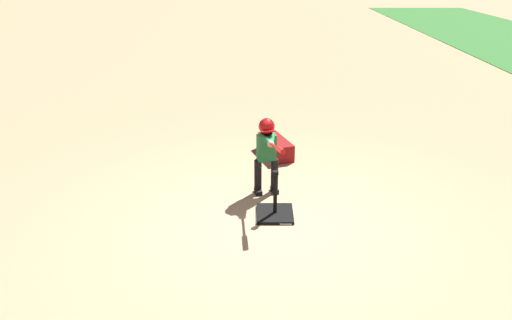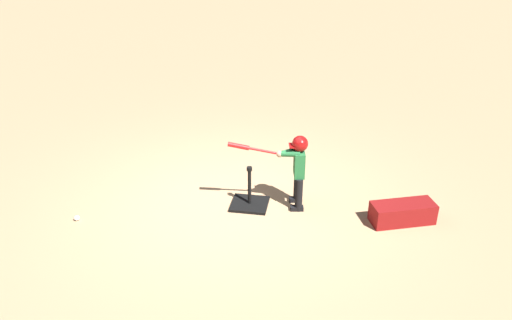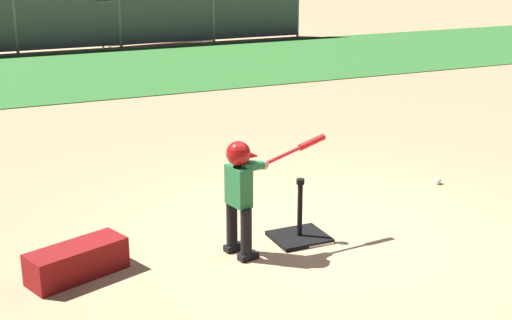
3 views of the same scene
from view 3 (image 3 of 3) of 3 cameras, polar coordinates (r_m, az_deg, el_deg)
ground_plane at (r=6.97m, az=5.59°, el=-5.97°), size 90.00×90.00×0.00m
grass_outfield_strip at (r=15.96m, az=-12.30°, el=6.97°), size 56.00×5.94×0.02m
backstop_fence at (r=19.25m, az=-14.83°, el=11.79°), size 13.35×0.08×2.12m
home_plate at (r=6.85m, az=3.78°, el=-6.24°), size 0.46×0.46×0.02m
batting_tee at (r=6.83m, az=3.50°, el=-5.83°), size 0.51×0.46×0.61m
batter_child at (r=6.28m, az=-1.07°, el=-1.92°), size 1.06×0.38×1.07m
baseball at (r=8.60m, az=14.34°, el=-1.63°), size 0.07×0.07×0.07m
bleachers_right_center at (r=21.02m, az=-9.98°, el=11.13°), size 3.12×2.91×1.24m
equipment_bag at (r=6.25m, az=-14.12°, el=-7.85°), size 0.90×0.59×0.28m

